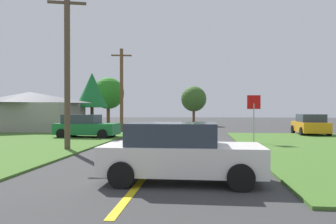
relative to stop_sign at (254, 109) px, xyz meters
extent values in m
plane|color=#383838|center=(-4.71, 1.67, -1.99)|extent=(120.00, 120.00, 0.00)
cube|color=yellow|center=(-4.71, -6.33, -1.98)|extent=(0.20, 14.00, 0.01)
cylinder|color=#9EA0A8|center=(0.00, 0.00, -0.83)|extent=(0.07, 0.07, 2.33)
cube|color=red|center=(0.00, 0.00, 0.42)|extent=(0.78, 0.21, 0.79)
cube|color=white|center=(-3.58, -10.07, -1.35)|extent=(4.36, 1.90, 0.76)
cube|color=#2D3842|center=(-3.85, -10.06, -0.67)|extent=(2.40, 1.66, 0.60)
cylinder|color=black|center=(-2.10, -9.16, -1.65)|extent=(0.68, 0.23, 0.68)
cylinder|color=black|center=(-2.11, -10.99, -1.65)|extent=(0.68, 0.23, 0.68)
cylinder|color=black|center=(-5.05, -9.14, -1.65)|extent=(0.68, 0.23, 0.68)
cylinder|color=black|center=(-5.07, -10.97, -1.65)|extent=(0.68, 0.23, 0.68)
cube|color=orange|center=(5.41, 6.98, -1.35)|extent=(2.17, 4.28, 0.76)
cube|color=#2D3842|center=(5.40, 6.76, -0.67)|extent=(1.83, 2.39, 0.60)
cylinder|color=black|center=(4.55, 8.45, -1.65)|extent=(0.26, 0.69, 0.68)
cylinder|color=black|center=(6.44, 8.34, -1.65)|extent=(0.26, 0.69, 0.68)
cylinder|color=black|center=(4.38, 5.62, -1.65)|extent=(0.26, 0.69, 0.68)
cylinder|color=black|center=(6.27, 5.50, -1.65)|extent=(0.26, 0.69, 0.68)
cube|color=#196B33|center=(-10.87, 2.76, -1.35)|extent=(4.39, 2.09, 0.76)
cube|color=#2D3842|center=(-11.27, 2.79, -0.67)|extent=(2.46, 1.75, 0.60)
cylinder|color=black|center=(-9.35, 3.54, -1.65)|extent=(0.69, 0.27, 0.68)
cylinder|color=black|center=(-9.47, 1.78, -1.65)|extent=(0.69, 0.27, 0.68)
cylinder|color=black|center=(-12.26, 3.74, -1.65)|extent=(0.69, 0.27, 0.68)
cylinder|color=black|center=(-12.38, 1.97, -1.65)|extent=(0.69, 0.27, 0.68)
cylinder|color=brown|center=(-9.46, -3.93, 1.88)|extent=(0.28, 0.28, 7.74)
cube|color=brown|center=(-9.46, -3.93, 5.13)|extent=(1.77, 0.58, 0.12)
cylinder|color=brown|center=(-10.01, 9.20, 1.70)|extent=(0.30, 0.30, 7.38)
cube|color=brown|center=(-10.01, 9.20, 4.80)|extent=(1.79, 0.45, 0.12)
cylinder|color=brown|center=(-3.82, 20.87, -0.97)|extent=(0.32, 0.32, 2.04)
sphere|color=#365D23|center=(-3.82, 20.87, 1.29)|extent=(3.10, 3.10, 3.10)
cylinder|color=brown|center=(-13.96, 18.65, -0.78)|extent=(0.40, 0.40, 2.41)
sphere|color=#287C1E|center=(-13.96, 18.65, 1.93)|extent=(3.77, 3.77, 3.77)
cylinder|color=brown|center=(-13.96, 12.83, -0.89)|extent=(0.33, 0.33, 2.19)
cone|color=#1B7230|center=(-13.96, 12.83, 1.96)|extent=(3.19, 3.19, 3.51)
cube|color=gray|center=(-18.79, 9.53, -0.70)|extent=(8.60, 6.86, 2.58)
pyramid|color=#3F3F44|center=(-18.79, 9.53, 1.10)|extent=(8.60, 6.86, 1.03)
camera|label=1|loc=(-3.11, -18.90, 0.00)|focal=34.47mm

